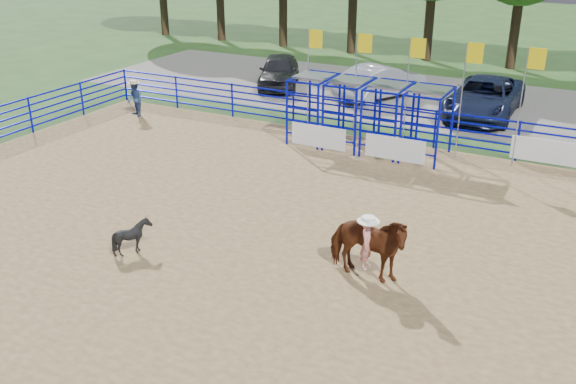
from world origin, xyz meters
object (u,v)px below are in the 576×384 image
Objects in this scene: calf at (132,236)px; car_a at (279,71)px; car_b at (381,81)px; spectator_cowboy at (135,98)px; car_c at (484,98)px; horse_and_rider at (367,244)px.

car_a is (-5.20, 17.63, 0.32)m from calf.
car_b is (5.42, 0.35, -0.01)m from car_a.
spectator_cowboy is at bearing 68.68° from car_b.
spectator_cowboy is (-8.19, 9.90, 0.33)m from calf.
car_b is at bearing -19.98° from car_a.
spectator_cowboy is 0.27× the size of car_c.
horse_and_rider reaches higher than car_b.
calf is 12.85m from spectator_cowboy.
spectator_cowboy is at bearing -152.25° from car_c.
calf is at bearing 114.13° from car_b.
calf is at bearing -50.40° from spectator_cowboy.
spectator_cowboy is at bearing -134.83° from car_a.
spectator_cowboy is 8.29m from car_a.
horse_and_rider is 0.47× the size of car_b.
car_c reaches higher than calf.
horse_and_rider is 0.38× the size of car_c.
car_c is (5.34, 17.09, 0.34)m from calf.
horse_and_rider is 2.40× the size of calf.
car_a is 10.55m from car_c.
horse_and_rider reaches higher than car_a.
calf is 18.38m from car_a.
car_a is 0.98× the size of car_b.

